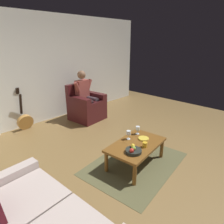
% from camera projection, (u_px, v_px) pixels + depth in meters
% --- Properties ---
extents(ground_plane, '(7.46, 7.46, 0.00)m').
position_uv_depth(ground_plane, '(153.00, 160.00, 3.51)').
color(ground_plane, brown).
extents(wall_back, '(6.17, 0.06, 2.65)m').
position_uv_depth(wall_back, '(53.00, 69.00, 5.11)').
color(wall_back, silver).
rests_on(wall_back, ground).
extents(rug, '(1.86, 1.41, 0.01)m').
position_uv_depth(rug, '(135.00, 163.00, 3.42)').
color(rug, brown).
rests_on(rug, ground).
extents(armchair, '(0.84, 0.84, 0.95)m').
position_uv_depth(armchair, '(86.00, 107.00, 5.26)').
color(armchair, '#401517').
rests_on(armchair, ground).
extents(person_seated, '(0.63, 0.61, 1.29)m').
position_uv_depth(person_seated, '(86.00, 94.00, 5.14)').
color(person_seated, brown).
rests_on(person_seated, ground).
extents(coffee_table, '(1.09, 0.74, 0.39)m').
position_uv_depth(coffee_table, '(136.00, 146.00, 3.31)').
color(coffee_table, brown).
rests_on(coffee_table, ground).
extents(guitar, '(0.37, 0.28, 1.00)m').
position_uv_depth(guitar, '(25.00, 121.00, 4.68)').
color(guitar, '#B47F3C').
rests_on(guitar, ground).
extents(wine_glass_near, '(0.07, 0.07, 0.15)m').
position_uv_depth(wine_glass_near, '(138.00, 129.00, 3.59)').
color(wine_glass_near, silver).
rests_on(wine_glass_near, coffee_table).
extents(wine_glass_far, '(0.07, 0.07, 0.16)m').
position_uv_depth(wine_glass_far, '(129.00, 133.00, 3.40)').
color(wine_glass_far, silver).
rests_on(wine_glass_far, coffee_table).
extents(fruit_bowl, '(0.25, 0.25, 0.11)m').
position_uv_depth(fruit_bowl, '(133.00, 150.00, 3.02)').
color(fruit_bowl, black).
rests_on(fruit_bowl, coffee_table).
extents(decorative_dish, '(0.18, 0.18, 0.02)m').
position_uv_depth(decorative_dish, '(144.00, 139.00, 3.43)').
color(decorative_dish, gold).
rests_on(decorative_dish, coffee_table).
extents(candle_jar, '(0.08, 0.08, 0.08)m').
position_uv_depth(candle_jar, '(145.00, 145.00, 3.17)').
color(candle_jar, gold).
rests_on(candle_jar, coffee_table).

